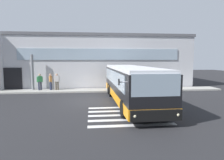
% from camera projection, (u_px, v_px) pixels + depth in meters
% --- Properties ---
extents(ground_plane, '(80.00, 90.00, 0.02)m').
position_uv_depth(ground_plane, '(92.00, 101.00, 15.13)').
color(ground_plane, '#232326').
rests_on(ground_plane, ground).
extents(bay_paint_stripes, '(4.40, 3.96, 0.01)m').
position_uv_depth(bay_paint_stripes, '(126.00, 115.00, 11.18)').
color(bay_paint_stripes, silver).
rests_on(bay_paint_stripes, ground).
extents(terminal_building, '(25.06, 13.80, 6.09)m').
position_uv_depth(terminal_building, '(86.00, 61.00, 26.26)').
color(terminal_building, '#B7B7BC').
rests_on(terminal_building, ground).
extents(boarding_curb, '(27.26, 2.00, 0.15)m').
position_uv_depth(boarding_curb, '(92.00, 90.00, 19.87)').
color(boarding_curb, '#9E9B93').
rests_on(boarding_curb, ground).
extents(entry_support_column, '(0.28, 0.28, 3.60)m').
position_uv_depth(entry_support_column, '(32.00, 72.00, 19.64)').
color(entry_support_column, slate).
rests_on(entry_support_column, boarding_curb).
extents(bus_main_foreground, '(3.03, 11.53, 2.70)m').
position_uv_depth(bus_main_foreground, '(130.00, 85.00, 14.44)').
color(bus_main_foreground, black).
rests_on(bus_main_foreground, ground).
extents(passenger_near_column, '(0.53, 0.37, 1.68)m').
position_uv_depth(passenger_near_column, '(40.00, 81.00, 19.42)').
color(passenger_near_column, '#1E2338').
rests_on(passenger_near_column, boarding_curb).
extents(passenger_by_doorway, '(0.39, 0.52, 1.68)m').
position_uv_depth(passenger_by_doorway, '(51.00, 81.00, 19.55)').
color(passenger_by_doorway, '#1E2338').
rests_on(passenger_by_doorway, boarding_curb).
extents(passenger_at_curb_edge, '(0.59, 0.40, 1.68)m').
position_uv_depth(passenger_at_curb_edge, '(57.00, 81.00, 19.54)').
color(passenger_at_curb_edge, '#4C4233').
rests_on(passenger_at_curb_edge, boarding_curb).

